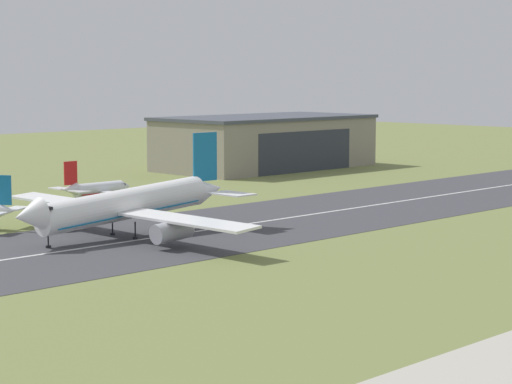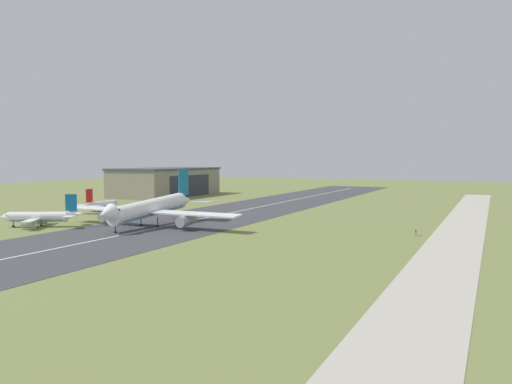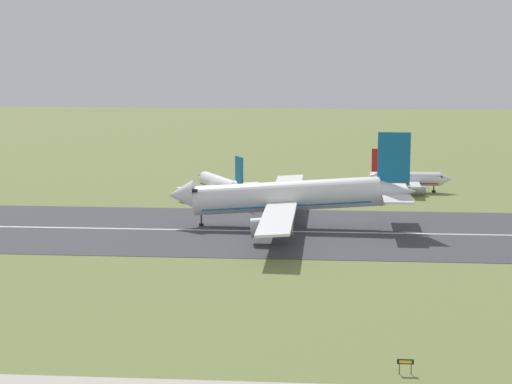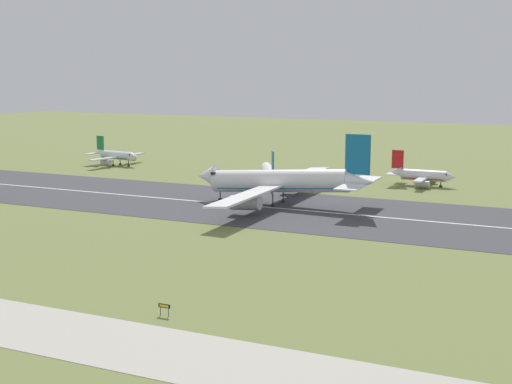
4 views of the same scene
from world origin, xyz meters
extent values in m
cube|color=#3D3D42|center=(0.00, 111.68, 0.03)|extent=(415.81, 41.34, 0.06)
cube|color=silver|center=(0.00, 111.68, 0.07)|extent=(374.23, 0.70, 0.01)
cube|color=gray|center=(78.14, 184.75, 7.02)|extent=(61.75, 30.90, 14.04)
cube|color=#424751|center=(78.14, 184.75, 14.49)|extent=(62.75, 31.90, 0.90)
cube|color=#2D333D|center=(78.14, 169.25, 5.62)|extent=(37.05, 0.12, 11.23)
cylinder|color=white|center=(-25.67, 115.69, 5.44)|extent=(32.18, 5.22, 7.13)
cone|color=white|center=(-43.87, 115.58, 5.44)|extent=(4.88, 5.06, 5.32)
cone|color=white|center=(-6.70, 115.80, 6.34)|extent=(6.35, 4.57, 4.92)
cube|color=black|center=(-41.38, 115.59, 6.44)|extent=(1.15, 4.28, 0.51)
cube|color=#146B9E|center=(-25.67, 115.69, 4.05)|extent=(28.68, 4.95, 2.09)
cube|color=white|center=(-26.40, 131.80, 4.56)|extent=(5.27, 27.24, 0.74)
cylinder|color=#A8A8B2|center=(-27.41, 129.62, 2.75)|extent=(6.75, 3.16, 3.54)
cube|color=white|center=(-26.21, 99.56, 4.56)|extent=(5.27, 27.24, 0.74)
cylinder|color=#A8A8B2|center=(-27.24, 101.73, 2.75)|extent=(6.75, 3.16, 3.54)
cube|color=#146B9E|center=(-7.61, 115.79, 12.23)|extent=(5.48, 0.31, 8.55)
cube|color=white|center=(-7.25, 122.16, 6.19)|extent=(4.84, 7.73, 0.24)
cube|color=white|center=(-7.17, 109.43, 6.19)|extent=(4.84, 7.73, 0.24)
cylinder|color=black|center=(-40.41, 115.60, 1.46)|extent=(0.24, 0.24, 2.92)
cylinder|color=black|center=(-40.41, 115.60, 0.22)|extent=(0.84, 0.84, 0.44)
cylinder|color=black|center=(-25.82, 118.70, 1.46)|extent=(0.24, 0.24, 2.92)
cylinder|color=black|center=(-25.82, 118.70, 0.22)|extent=(0.84, 0.84, 0.44)
cylinder|color=black|center=(-25.79, 112.67, 1.46)|extent=(0.24, 0.24, 2.92)
cylinder|color=black|center=(-25.79, 112.67, 0.22)|extent=(0.84, 0.84, 0.44)
cylinder|color=silver|center=(-1.60, 155.67, 2.82)|extent=(11.46, 2.85, 2.84)
cone|color=silver|center=(5.41, 155.66, 2.82)|extent=(2.56, 2.84, 2.84)
cone|color=silver|center=(-9.03, 155.68, 3.33)|extent=(3.41, 2.56, 2.56)
cube|color=black|center=(4.00, 155.67, 3.39)|extent=(1.10, 2.42, 0.44)
cube|color=red|center=(-1.60, 155.67, 2.04)|extent=(10.31, 2.71, 0.20)
cube|color=silver|center=(-1.37, 150.50, 2.32)|extent=(2.10, 7.50, 0.40)
cylinder|color=#A8A8B2|center=(-0.96, 151.10, 1.19)|extent=(3.69, 1.77, 1.76)
cube|color=silver|center=(-1.36, 160.84, 2.32)|extent=(2.10, 7.50, 0.40)
cylinder|color=#A8A8B2|center=(-0.95, 160.24, 1.19)|extent=(3.69, 1.77, 1.76)
cube|color=red|center=(-8.52, 155.68, 6.65)|extent=(3.09, 0.28, 4.83)
cube|color=silver|center=(-8.92, 152.09, 3.24)|extent=(2.71, 4.35, 0.24)
cube|color=silver|center=(-8.91, 159.27, 3.24)|extent=(2.71, 4.35, 0.24)
cylinder|color=black|center=(2.93, 155.67, 0.70)|extent=(0.24, 0.24, 1.40)
cylinder|color=black|center=(2.93, 155.67, 0.22)|extent=(0.84, 0.84, 0.44)
cylinder|color=black|center=(-1.87, 153.97, 0.70)|extent=(0.24, 0.24, 1.40)
cylinder|color=black|center=(-1.87, 153.97, 0.22)|extent=(0.84, 0.84, 0.44)
cylinder|color=black|center=(-1.87, 157.38, 0.70)|extent=(0.24, 0.24, 1.40)
cylinder|color=black|center=(-1.87, 157.38, 0.22)|extent=(0.84, 0.84, 0.44)
cone|color=white|center=(-35.66, 135.62, 3.48)|extent=(4.13, 4.48, 2.71)
cube|color=#146B9E|center=(-35.92, 136.09, 7.00)|extent=(1.85, 3.00, 5.12)
cube|color=white|center=(-32.40, 137.60, 3.39)|extent=(5.42, 4.75, 0.24)
camera|label=1|loc=(-125.02, -14.01, 26.55)|focal=70.00mm
camera|label=2|loc=(-143.44, 24.21, 19.96)|focal=35.00mm
camera|label=3|loc=(-16.65, -52.16, 33.19)|focal=70.00mm
camera|label=4|loc=(35.23, -29.12, 29.88)|focal=50.00mm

